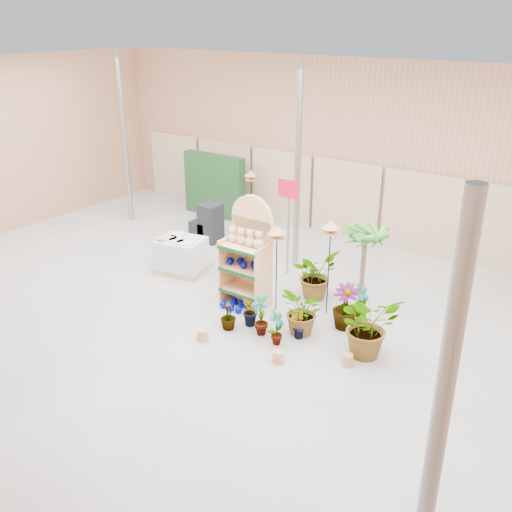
% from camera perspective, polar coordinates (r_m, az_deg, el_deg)
% --- Properties ---
extents(room, '(15.20, 12.10, 4.70)m').
position_cam_1_polar(room, '(10.62, -3.18, 5.39)').
color(room, gray).
rests_on(room, ground).
extents(display_shelf, '(0.94, 0.60, 2.24)m').
position_cam_1_polar(display_shelf, '(11.30, -0.69, 0.08)').
color(display_shelf, tan).
rests_on(display_shelf, ground).
extents(teddy_bears, '(0.83, 0.22, 0.35)m').
position_cam_1_polar(teddy_bears, '(11.05, -0.90, 1.75)').
color(teddy_bears, beige).
rests_on(teddy_bears, display_shelf).
extents(gazing_balls_shelf, '(0.82, 0.28, 0.16)m').
position_cam_1_polar(gazing_balls_shelf, '(11.25, -1.10, -0.82)').
color(gazing_balls_shelf, '#00077F').
rests_on(gazing_balls_shelf, display_shelf).
extents(gazing_balls_floor, '(0.63, 0.39, 0.15)m').
position_cam_1_polar(gazing_balls_floor, '(11.41, -2.00, -4.96)').
color(gazing_balls_floor, '#00077F').
rests_on(gazing_balls_floor, ground).
extents(pallet_stack, '(1.26, 1.12, 0.81)m').
position_cam_1_polar(pallet_stack, '(13.04, -7.47, 0.09)').
color(pallet_stack, tan).
rests_on(pallet_stack, ground).
extents(charcoal_planters, '(0.80, 0.50, 1.00)m').
position_cam_1_polar(charcoal_planters, '(14.73, -4.85, 3.07)').
color(charcoal_planters, black).
rests_on(charcoal_planters, ground).
extents(trellis_stock, '(2.00, 0.30, 1.80)m').
position_cam_1_polar(trellis_stock, '(16.48, -4.17, 7.05)').
color(trellis_stock, '#163B1B').
rests_on(trellis_stock, ground).
extents(offer_sign, '(0.50, 0.08, 2.20)m').
position_cam_1_polar(offer_sign, '(12.37, 3.24, 4.83)').
color(offer_sign, gray).
rests_on(offer_sign, ground).
extents(bird_table_front, '(0.34, 0.34, 1.76)m').
position_cam_1_polar(bird_table_front, '(10.75, 2.11, 2.34)').
color(bird_table_front, black).
rests_on(bird_table_front, ground).
extents(bird_table_right, '(0.34, 0.34, 1.93)m').
position_cam_1_polar(bird_table_right, '(10.62, 7.49, 2.82)').
color(bird_table_right, black).
rests_on(bird_table_right, ground).
extents(bird_table_back, '(0.34, 0.34, 1.71)m').
position_cam_1_polar(bird_table_back, '(14.90, -0.50, 8.09)').
color(bird_table_back, black).
rests_on(bird_table_back, ground).
extents(palm, '(0.70, 0.70, 1.79)m').
position_cam_1_polar(palm, '(11.15, 10.90, 2.15)').
color(palm, brown).
rests_on(palm, ground).
extents(potted_plant_0, '(0.52, 0.48, 0.81)m').
position_cam_1_polar(potted_plant_0, '(10.39, 0.48, -5.86)').
color(potted_plant_0, '#327E27').
rests_on(potted_plant_0, ground).
extents(potted_plant_1, '(0.43, 0.42, 0.61)m').
position_cam_1_polar(potted_plant_1, '(10.69, -0.55, -5.60)').
color(potted_plant_1, '#327E27').
rests_on(potted_plant_1, ground).
extents(potted_plant_2, '(1.10, 1.10, 0.93)m').
position_cam_1_polar(potted_plant_2, '(10.38, 4.70, -5.63)').
color(potted_plant_2, '#327E27').
rests_on(potted_plant_2, ground).
extents(potted_plant_3, '(0.60, 0.60, 0.88)m').
position_cam_1_polar(potted_plant_3, '(10.72, 8.91, -5.02)').
color(potted_plant_3, '#327E27').
rests_on(potted_plant_3, ground).
extents(potted_plant_4, '(0.35, 0.45, 0.76)m').
position_cam_1_polar(potted_plant_4, '(11.03, 10.39, -4.62)').
color(potted_plant_4, '#327E27').
rests_on(potted_plant_4, ground).
extents(potted_plant_6, '(0.90, 1.01, 1.03)m').
position_cam_1_polar(potted_plant_6, '(11.75, 5.93, -1.82)').
color(potted_plant_6, '#327E27').
rests_on(potted_plant_6, ground).
extents(potted_plant_7, '(0.37, 0.37, 0.54)m').
position_cam_1_polar(potted_plant_7, '(10.64, -2.79, -6.01)').
color(potted_plant_7, '#327E27').
rests_on(potted_plant_7, ground).
extents(potted_plant_8, '(0.24, 0.35, 0.67)m').
position_cam_1_polar(potted_plant_8, '(10.12, 2.06, -7.20)').
color(potted_plant_8, '#327E27').
rests_on(potted_plant_8, ground).
extents(potted_plant_9, '(0.29, 0.24, 0.52)m').
position_cam_1_polar(potted_plant_9, '(10.39, 4.21, -6.87)').
color(potted_plant_9, '#327E27').
rests_on(potted_plant_9, ground).
extents(potted_plant_10, '(1.31, 1.35, 1.14)m').
position_cam_1_polar(potted_plant_10, '(9.91, 11.14, -6.81)').
color(potted_plant_10, '#327E27').
rests_on(potted_plant_10, ground).
extents(potted_plant_11, '(0.50, 0.50, 0.63)m').
position_cam_1_polar(potted_plant_11, '(12.04, 5.75, -2.22)').
color(potted_plant_11, '#327E27').
rests_on(potted_plant_11, ground).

